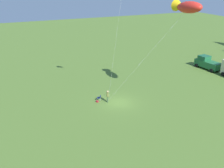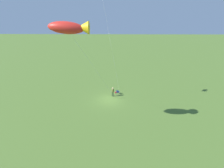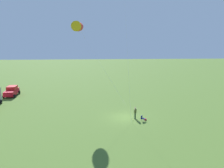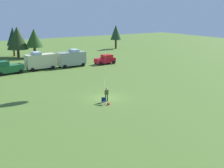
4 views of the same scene
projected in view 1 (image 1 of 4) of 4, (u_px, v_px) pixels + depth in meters
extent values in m
plane|color=#4D6D2A|center=(119.00, 102.00, 36.56)|extent=(160.00, 160.00, 0.00)
cylinder|color=#375133|center=(108.00, 100.00, 36.36)|extent=(0.14, 0.14, 0.85)
cylinder|color=#375133|center=(108.00, 99.00, 36.56)|extent=(0.14, 0.14, 0.85)
cylinder|color=#57602C|center=(108.00, 95.00, 36.18)|extent=(0.47, 0.47, 0.62)
sphere|color=tan|center=(108.00, 92.00, 36.01)|extent=(0.24, 0.24, 0.24)
cylinder|color=#57602C|center=(107.00, 95.00, 36.00)|extent=(0.13, 0.13, 0.55)
cylinder|color=#57602C|center=(108.00, 94.00, 36.36)|extent=(0.16, 0.15, 0.56)
cube|color=navy|center=(99.00, 98.00, 36.98)|extent=(0.67, 0.67, 0.04)
cube|color=navy|center=(100.00, 96.00, 36.87)|extent=(0.42, 0.30, 0.40)
cylinder|color=#A5A8AD|center=(97.00, 100.00, 36.91)|extent=(0.03, 0.03, 0.42)
cylinder|color=#A5A8AD|center=(98.00, 98.00, 37.29)|extent=(0.03, 0.03, 0.42)
cylinder|color=#A5A8AD|center=(100.00, 100.00, 36.84)|extent=(0.03, 0.03, 0.42)
cylinder|color=#A5A8AD|center=(101.00, 98.00, 37.22)|extent=(0.03, 0.03, 0.42)
cube|color=#AE222D|center=(97.00, 101.00, 36.57)|extent=(0.39, 0.35, 0.22)
cube|color=#216233|center=(208.00, 64.00, 49.67)|extent=(5.22, 2.63, 1.20)
cube|color=#195634|center=(204.00, 58.00, 50.09)|extent=(2.02, 2.06, 0.80)
cylinder|color=black|center=(196.00, 65.00, 50.81)|extent=(0.70, 0.31, 0.68)
cylinder|color=black|center=(204.00, 64.00, 51.84)|extent=(0.70, 0.31, 0.68)
cylinder|color=black|center=(211.00, 71.00, 47.95)|extent=(0.70, 0.31, 0.68)
cylinder|color=black|center=(219.00, 69.00, 48.98)|extent=(0.70, 0.31, 0.68)
cylinder|color=black|center=(223.00, 74.00, 46.25)|extent=(0.69, 0.24, 0.68)
ellipsoid|color=red|center=(189.00, 7.00, 30.39)|extent=(4.19, 1.62, 1.69)
cone|color=yellow|center=(179.00, 6.00, 31.95)|extent=(1.43, 1.45, 1.45)
sphere|color=yellow|center=(199.00, 7.00, 29.53)|extent=(0.35, 0.35, 0.35)
cylinder|color=silver|center=(144.00, 59.00, 33.64)|extent=(5.41, 8.13, 12.97)
cylinder|color=#4C3823|center=(108.00, 101.00, 36.89)|extent=(0.04, 0.04, 0.01)
cylinder|color=silver|center=(116.00, 43.00, 33.87)|extent=(2.99, 0.83, 16.68)
cylinder|color=#4C3823|center=(109.00, 97.00, 38.13)|extent=(0.04, 0.04, 0.01)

